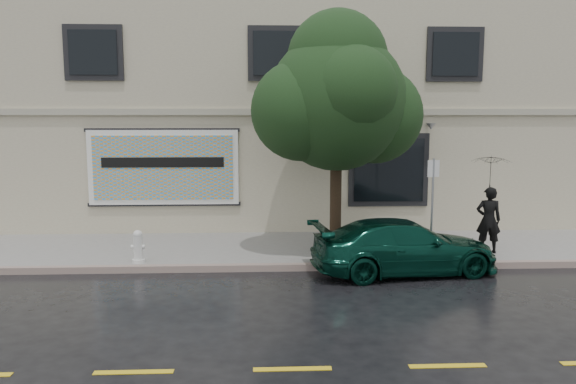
{
  "coord_description": "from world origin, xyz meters",
  "views": [
    {
      "loc": [
        -0.39,
        -10.91,
        3.54
      ],
      "look_at": [
        0.19,
        2.2,
        1.71
      ],
      "focal_mm": 35.0,
      "sensor_mm": 36.0,
      "label": 1
    }
  ],
  "objects_px": {
    "fire_hydrant": "(138,247)",
    "street_tree": "(337,102)",
    "pedestrian": "(488,220)",
    "car": "(404,247)"
  },
  "relations": [
    {
      "from": "pedestrian",
      "to": "car",
      "type": "bearing_deg",
      "value": 35.8
    },
    {
      "from": "car",
      "to": "street_tree",
      "type": "bearing_deg",
      "value": 34.34
    },
    {
      "from": "street_tree",
      "to": "fire_hydrant",
      "type": "distance_m",
      "value": 5.79
    },
    {
      "from": "car",
      "to": "fire_hydrant",
      "type": "distance_m",
      "value": 6.05
    },
    {
      "from": "street_tree",
      "to": "fire_hydrant",
      "type": "xyz_separation_m",
      "value": [
        -4.67,
        -0.88,
        -3.3
      ]
    },
    {
      "from": "car",
      "to": "fire_hydrant",
      "type": "bearing_deg",
      "value": 76.24
    },
    {
      "from": "pedestrian",
      "to": "fire_hydrant",
      "type": "relative_size",
      "value": 2.16
    },
    {
      "from": "fire_hydrant",
      "to": "street_tree",
      "type": "bearing_deg",
      "value": 10.63
    },
    {
      "from": "street_tree",
      "to": "car",
      "type": "bearing_deg",
      "value": -47.62
    },
    {
      "from": "car",
      "to": "fire_hydrant",
      "type": "xyz_separation_m",
      "value": [
        -6.02,
        0.6,
        -0.09
      ]
    }
  ]
}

